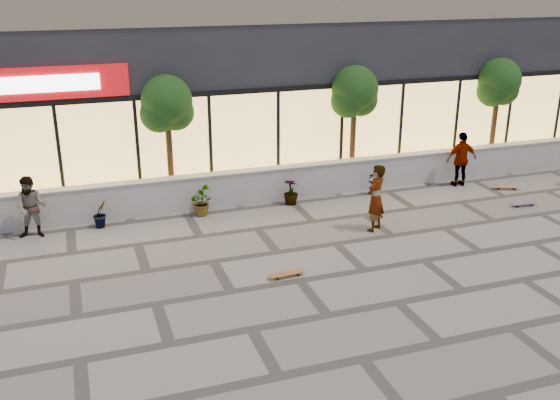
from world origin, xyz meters
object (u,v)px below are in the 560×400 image
object	(u,v)px
tree_east	(498,85)
skateboard_right_far	(524,203)
tree_mideast	(355,94)
skater_right_near	(461,159)
tree_midwest	(167,107)
skateboard_center	(287,274)
skater_center	(376,198)
skater_left	(31,207)
skateboard_right_near	(506,187)

from	to	relation	value
tree_east	skateboard_right_far	world-z (taller)	tree_east
tree_mideast	skater_right_near	world-z (taller)	tree_mideast
tree_midwest	skateboard_center	xyz separation A→B (m)	(1.64, -5.80, -2.90)
tree_mideast	skater_center	world-z (taller)	tree_mideast
tree_mideast	skater_center	bearing A→B (deg)	-106.22
skateboard_center	tree_midwest	bearing A→B (deg)	101.86
skater_left	skateboard_center	size ratio (longest dim) A/B	1.96
skateboard_center	skateboard_right_near	bearing A→B (deg)	17.87
tree_mideast	skateboard_right_near	bearing A→B (deg)	-26.52
skateboard_right_far	skater_right_near	bearing A→B (deg)	111.48
tree_midwest	tree_east	xyz separation A→B (m)	(11.50, 0.00, 0.00)
tree_mideast	tree_east	world-z (taller)	same
skater_center	skater_right_near	bearing A→B (deg)	173.94
tree_mideast	skateboard_right_far	bearing A→B (deg)	-42.87
skateboard_right_near	skater_right_near	bearing A→B (deg)	166.40
skater_right_near	skateboard_right_near	size ratio (longest dim) A/B	2.14
skater_left	skateboard_right_near	world-z (taller)	skater_left
skateboard_right_near	skater_left	bearing A→B (deg)	-162.18
skater_left	skateboard_center	bearing A→B (deg)	-27.23
skater_center	skateboard_right_near	distance (m)	5.94
skater_center	tree_midwest	bearing A→B (deg)	-74.50
skater_left	skateboard_center	world-z (taller)	skater_left
skater_right_near	skateboard_center	xyz separation A→B (m)	(-7.64, -4.40, -0.82)
tree_east	skateboard_center	xyz separation A→B (m)	(-9.86, -5.80, -2.90)
skateboard_center	skateboard_right_far	size ratio (longest dim) A/B	1.03
skater_center	skater_left	size ratio (longest dim) A/B	1.10
skateboard_right_far	skater_center	bearing A→B (deg)	-173.51
skater_center	skater_right_near	xyz separation A→B (m)	(4.42, 2.51, -0.02)
skater_left	tree_mideast	bearing A→B (deg)	19.10
skateboard_right_near	skateboard_center	bearing A→B (deg)	-136.98
skater_center	skater_right_near	distance (m)	5.09
skater_center	skater_left	xyz separation A→B (m)	(-8.79, 2.51, -0.09)
tree_east	skater_left	xyz separation A→B (m)	(-15.42, -1.40, -2.14)
tree_east	skater_right_near	world-z (taller)	tree_east
tree_midwest	skateboard_center	distance (m)	6.69
skater_center	skateboard_center	distance (m)	3.82
skateboard_center	skateboard_right_far	xyz separation A→B (m)	(8.36, 2.08, -0.00)
tree_midwest	tree_east	distance (m)	11.50
tree_mideast	skateboard_center	bearing A→B (deg)	-126.93
tree_east	tree_midwest	bearing A→B (deg)	180.00
tree_east	skateboard_center	bearing A→B (deg)	-149.54
tree_mideast	skateboard_center	world-z (taller)	tree_mideast
tree_midwest	skater_center	distance (m)	6.57
skater_left	skateboard_right_near	bearing A→B (deg)	7.71
tree_mideast	skater_right_near	size ratio (longest dim) A/B	2.16
tree_midwest	skateboard_right_near	xyz separation A→B (m)	(10.50, -2.25, -2.90)
tree_east	skater_left	bearing A→B (deg)	-174.81
skateboard_center	skateboard_right_near	distance (m)	9.54
tree_mideast	skater_center	distance (m)	4.56
tree_midwest	skateboard_right_near	world-z (taller)	tree_midwest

